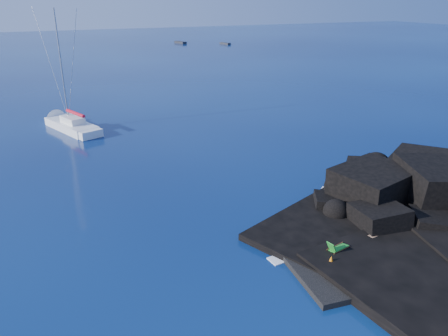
{
  "coord_description": "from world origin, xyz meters",
  "views": [
    {
      "loc": [
        -11.57,
        -15.84,
        14.41
      ],
      "look_at": [
        1.31,
        12.81,
        2.0
      ],
      "focal_mm": 35.0,
      "sensor_mm": 36.0,
      "label": 1
    }
  ],
  "objects_px": {
    "sailboat": "(72,130)",
    "distant_boat_a": "(180,43)",
    "sunbather": "(374,236)",
    "deck_chair": "(339,245)",
    "distant_boat_b": "(225,44)",
    "marker_cone": "(331,261)"
  },
  "relations": [
    {
      "from": "distant_boat_b",
      "to": "sailboat",
      "type": "bearing_deg",
      "value": -141.14
    },
    {
      "from": "deck_chair",
      "to": "distant_boat_b",
      "type": "xyz_separation_m",
      "value": [
        44.17,
        113.75,
        -0.85
      ]
    },
    {
      "from": "deck_chair",
      "to": "distant_boat_b",
      "type": "distance_m",
      "value": 122.03
    },
    {
      "from": "sailboat",
      "to": "distant_boat_a",
      "type": "relative_size",
      "value": 2.74
    },
    {
      "from": "distant_boat_a",
      "to": "deck_chair",
      "type": "bearing_deg",
      "value": -120.35
    },
    {
      "from": "sailboat",
      "to": "distant_boat_b",
      "type": "relative_size",
      "value": 3.29
    },
    {
      "from": "sunbather",
      "to": "sailboat",
      "type": "bearing_deg",
      "value": 105.78
    },
    {
      "from": "deck_chair",
      "to": "distant_boat_a",
      "type": "bearing_deg",
      "value": 63.69
    },
    {
      "from": "sailboat",
      "to": "distant_boat_b",
      "type": "distance_m",
      "value": 97.05
    },
    {
      "from": "marker_cone",
      "to": "distant_boat_a",
      "type": "relative_size",
      "value": 0.12
    },
    {
      "from": "distant_boat_a",
      "to": "distant_boat_b",
      "type": "relative_size",
      "value": 1.2
    },
    {
      "from": "sailboat",
      "to": "distant_boat_a",
      "type": "xyz_separation_m",
      "value": [
        43.47,
        88.37,
        0.0
      ]
    },
    {
      "from": "sunbather",
      "to": "distant_boat_b",
      "type": "xyz_separation_m",
      "value": [
        41.2,
        113.43,
        -0.54
      ]
    },
    {
      "from": "distant_boat_a",
      "to": "sailboat",
      "type": "bearing_deg",
      "value": -131.85
    },
    {
      "from": "sailboat",
      "to": "distant_boat_a",
      "type": "bearing_deg",
      "value": 43.69
    },
    {
      "from": "deck_chair",
      "to": "sunbather",
      "type": "xyz_separation_m",
      "value": [
        2.97,
        0.32,
        -0.31
      ]
    },
    {
      "from": "deck_chair",
      "to": "sunbather",
      "type": "bearing_deg",
      "value": -5.47
    },
    {
      "from": "marker_cone",
      "to": "distant_boat_a",
      "type": "height_order",
      "value": "marker_cone"
    },
    {
      "from": "deck_chair",
      "to": "distant_boat_a",
      "type": "distance_m",
      "value": 126.66
    },
    {
      "from": "sailboat",
      "to": "distant_boat_a",
      "type": "height_order",
      "value": "sailboat"
    },
    {
      "from": "deck_chair",
      "to": "sunbather",
      "type": "relative_size",
      "value": 0.74
    },
    {
      "from": "sailboat",
      "to": "sunbather",
      "type": "xyz_separation_m",
      "value": [
        14.3,
        -33.82,
        0.54
      ]
    }
  ]
}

